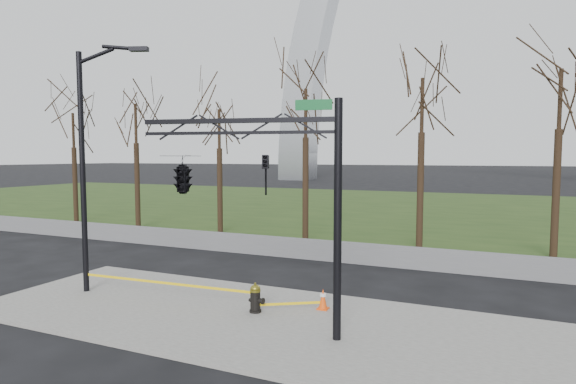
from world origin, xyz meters
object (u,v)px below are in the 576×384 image
at_px(traffic_signal_mast, 211,175).
at_px(street_light, 89,154).
at_px(fire_hydrant, 256,299).
at_px(traffic_cone, 323,299).

bearing_deg(traffic_signal_mast, street_light, 154.06).
distance_m(fire_hydrant, traffic_cone, 1.99).
distance_m(fire_hydrant, traffic_signal_mast, 4.03).
xyz_separation_m(fire_hydrant, traffic_signal_mast, (-0.40, -1.67, 3.65)).
bearing_deg(fire_hydrant, traffic_signal_mast, -98.14).
bearing_deg(traffic_signal_mast, traffic_cone, 39.98).
bearing_deg(street_light, traffic_cone, -10.20).
relative_size(traffic_cone, street_light, 0.07).
xyz_separation_m(traffic_cone, traffic_signal_mast, (-2.10, -2.70, 3.74)).
height_order(traffic_cone, street_light, street_light).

